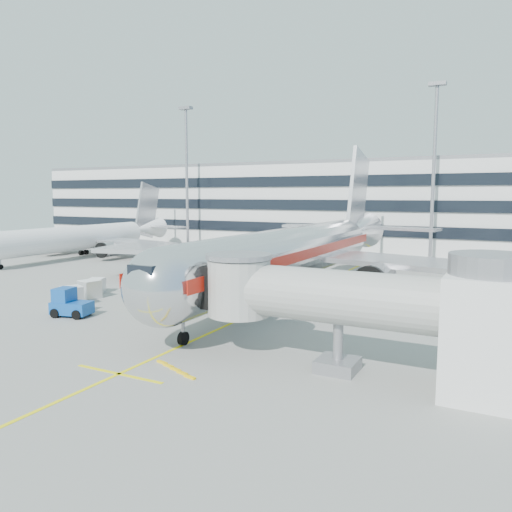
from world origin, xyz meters
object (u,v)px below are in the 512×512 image
at_px(belt_loader, 180,298).
at_px(cargo_container_left, 90,289).
at_px(baggage_tug, 70,304).
at_px(main_jet, 300,251).
at_px(cargo_container_right, 97,285).
at_px(cargo_container_front, 72,296).
at_px(ramp_worker, 131,295).

relative_size(belt_loader, cargo_container_left, 2.72).
height_order(belt_loader, baggage_tug, belt_loader).
distance_m(main_jet, belt_loader, 13.02).
distance_m(belt_loader, cargo_container_right, 10.95).
relative_size(cargo_container_right, cargo_container_front, 0.87).
xyz_separation_m(main_jet, belt_loader, (-7.04, -10.37, -3.53)).
relative_size(cargo_container_left, ramp_worker, 1.06).
bearing_deg(cargo_container_left, ramp_worker, -4.45).
height_order(cargo_container_left, ramp_worker, ramp_worker).
xyz_separation_m(baggage_tug, ramp_worker, (1.66, 5.42, -0.09)).
bearing_deg(cargo_container_right, ramp_worker, -21.67).
distance_m(belt_loader, baggage_tug, 9.21).
bearing_deg(cargo_container_front, baggage_tug, -44.74).
xyz_separation_m(belt_loader, cargo_container_front, (-8.57, -4.38, 0.16)).
relative_size(baggage_tug, cargo_container_front, 1.58).
height_order(main_jet, cargo_container_right, main_jet).
xyz_separation_m(cargo_container_right, cargo_container_front, (2.34, -5.31, 0.12)).
bearing_deg(main_jet, cargo_container_right, -152.26).
bearing_deg(ramp_worker, cargo_container_front, 179.98).
distance_m(main_jet, ramp_worker, 16.79).
distance_m(cargo_container_left, cargo_container_right, 2.70).
bearing_deg(ramp_worker, belt_loader, -5.53).
distance_m(baggage_tug, ramp_worker, 5.67).
height_order(cargo_container_right, ramp_worker, ramp_worker).
height_order(belt_loader, cargo_container_left, belt_loader).
xyz_separation_m(belt_loader, ramp_worker, (-4.04, -1.81, 0.21)).
height_order(main_jet, baggage_tug, main_jet).
bearing_deg(belt_loader, cargo_container_right, 175.14).
xyz_separation_m(main_jet, baggage_tug, (-12.74, -17.59, -3.23)).
xyz_separation_m(cargo_container_left, ramp_worker, (5.48, -0.43, 0.04)).
relative_size(main_jet, cargo_container_right, 27.48).
relative_size(main_jet, belt_loader, 9.59).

